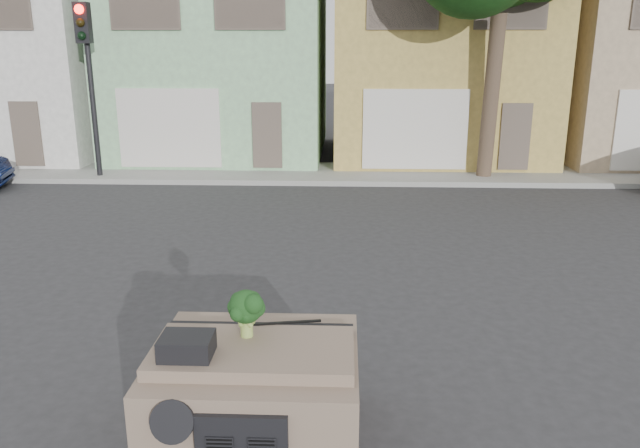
{
  "coord_description": "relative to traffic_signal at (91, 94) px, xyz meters",
  "views": [
    {
      "loc": [
        0.86,
        -8.49,
        3.87
      ],
      "look_at": [
        0.49,
        0.5,
        1.3
      ],
      "focal_mm": 35.0,
      "sensor_mm": 36.0,
      "label": 1
    }
  ],
  "objects": [
    {
      "name": "wiper_arm",
      "position": [
        6.78,
        -12.12,
        -1.42
      ],
      "size": [
        0.69,
        0.15,
        0.02
      ],
      "primitive_type": "cube",
      "rotation": [
        0.0,
        0.0,
        0.17
      ],
      "color": "black",
      "rests_on": "car_dashboard"
    },
    {
      "name": "tree_near",
      "position": [
        11.5,
        0.3,
        1.7
      ],
      "size": [
        4.4,
        4.0,
        8.5
      ],
      "primitive_type": "cube",
      "color": "#12350F",
      "rests_on": "ground"
    },
    {
      "name": "traffic_signal",
      "position": [
        0.0,
        0.0,
        0.0
      ],
      "size": [
        0.4,
        0.4,
        5.1
      ],
      "primitive_type": "cube",
      "color": "black",
      "rests_on": "ground"
    },
    {
      "name": "broccoli",
      "position": [
        6.41,
        -12.42,
        -1.18
      ],
      "size": [
        0.41,
        0.41,
        0.49
      ],
      "primitive_type": "cube",
      "rotation": [
        0.0,
        0.0,
        6.26
      ],
      "color": "#143312",
      "rests_on": "car_dashboard"
    },
    {
      "name": "instrument_hump",
      "position": [
        5.92,
        -12.85,
        -1.33
      ],
      "size": [
        0.48,
        0.38,
        0.2
      ],
      "primitive_type": "cube",
      "color": "black",
      "rests_on": "car_dashboard"
    },
    {
      "name": "townhouse_tan",
      "position": [
        10.5,
        5.0,
        1.23
      ],
      "size": [
        7.2,
        8.2,
        7.55
      ],
      "primitive_type": "cube",
      "color": "tan",
      "rests_on": "ground"
    },
    {
      "name": "townhouse_white",
      "position": [
        -4.5,
        5.0,
        1.23
      ],
      "size": [
        7.2,
        8.2,
        7.55
      ],
      "primitive_type": "cube",
      "color": "silver",
      "rests_on": "ground"
    },
    {
      "name": "ground_plane",
      "position": [
        6.5,
        -9.5,
        -2.55
      ],
      "size": [
        120.0,
        120.0,
        0.0
      ],
      "primitive_type": "plane",
      "color": "#303033",
      "rests_on": "ground"
    },
    {
      "name": "sidewalk",
      "position": [
        6.5,
        1.0,
        -2.47
      ],
      "size": [
        40.0,
        3.0,
        0.15
      ],
      "primitive_type": "cube",
      "color": "gray",
      "rests_on": "ground"
    },
    {
      "name": "townhouse_mint",
      "position": [
        3.0,
        5.0,
        1.23
      ],
      "size": [
        7.2,
        8.2,
        7.55
      ],
      "primitive_type": "cube",
      "color": "#8EC18F",
      "rests_on": "ground"
    },
    {
      "name": "car_dashboard",
      "position": [
        6.5,
        -12.5,
        -1.99
      ],
      "size": [
        2.0,
        1.8,
        1.12
      ],
      "primitive_type": "cube",
      "color": "#7A6655",
      "rests_on": "ground"
    }
  ]
}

